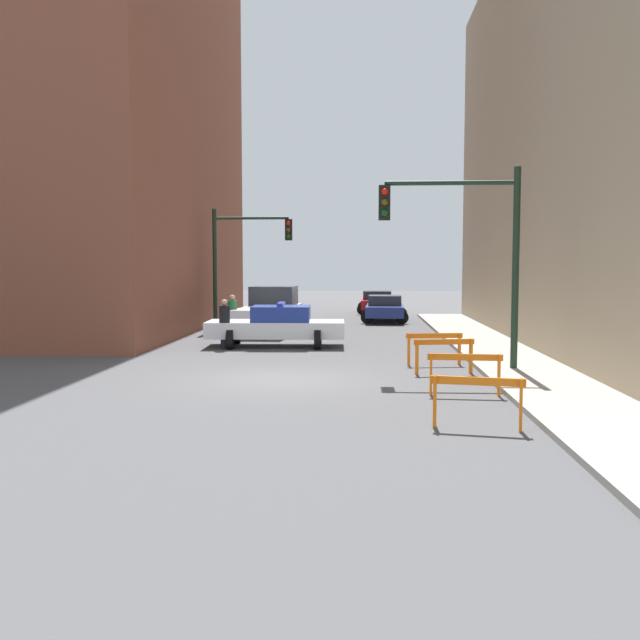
% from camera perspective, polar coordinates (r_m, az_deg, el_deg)
% --- Properties ---
extents(ground_plane, '(120.00, 120.00, 0.00)m').
position_cam_1_polar(ground_plane, '(17.61, -2.96, -4.76)').
color(ground_plane, '#4C4C4F').
extents(sidewalk_right, '(2.40, 44.00, 0.12)m').
position_cam_1_polar(sidewalk_right, '(18.01, 17.12, -4.55)').
color(sidewalk_right, '#9E998E').
rests_on(sidewalk_right, ground_plane).
extents(building_corner_left, '(14.00, 20.00, 21.94)m').
position_cam_1_polar(building_corner_left, '(35.19, -21.09, 17.55)').
color(building_corner_left, brown).
rests_on(building_corner_left, ground_plane).
extents(traffic_light_near, '(3.64, 0.35, 5.20)m').
position_cam_1_polar(traffic_light_near, '(18.96, 11.95, 6.51)').
color(traffic_light_near, black).
rests_on(traffic_light_near, sidewalk_right).
extents(traffic_light_far, '(3.44, 0.35, 5.20)m').
position_cam_1_polar(traffic_light_far, '(30.88, -6.42, 5.50)').
color(traffic_light_far, black).
rests_on(traffic_light_far, ground_plane).
extents(police_car, '(4.77, 2.49, 1.52)m').
position_cam_1_polar(police_car, '(24.56, -3.45, -0.44)').
color(police_car, white).
rests_on(police_car, ground_plane).
extents(white_truck, '(2.85, 5.51, 1.90)m').
position_cam_1_polar(white_truck, '(29.61, -4.00, 0.74)').
color(white_truck, silver).
rests_on(white_truck, ground_plane).
extents(parked_car_near, '(2.39, 4.37, 1.31)m').
position_cam_1_polar(parked_car_near, '(35.32, 5.21, 0.95)').
color(parked_car_near, navy).
rests_on(parked_car_near, ground_plane).
extents(parked_car_mid, '(2.31, 4.32, 1.31)m').
position_cam_1_polar(parked_car_mid, '(41.32, 4.58, 1.46)').
color(parked_car_mid, maroon).
rests_on(parked_car_mid, ground_plane).
extents(pedestrian_crossing, '(0.37, 0.37, 1.66)m').
position_cam_1_polar(pedestrian_crossing, '(24.04, -7.64, -0.25)').
color(pedestrian_crossing, black).
rests_on(pedestrian_crossing, ground_plane).
extents(pedestrian_corner, '(0.51, 0.51, 1.66)m').
position_cam_1_polar(pedestrian_corner, '(27.64, -7.02, 0.36)').
color(pedestrian_corner, '#382D23').
rests_on(pedestrian_corner, ground_plane).
extents(barrier_front, '(1.58, 0.44, 0.90)m').
position_cam_1_polar(barrier_front, '(12.52, 12.48, -5.77)').
color(barrier_front, orange).
rests_on(barrier_front, ground_plane).
extents(barrier_mid, '(1.60, 0.26, 0.90)m').
position_cam_1_polar(barrier_mid, '(15.67, 11.51, -3.70)').
color(barrier_mid, orange).
rests_on(barrier_mid, ground_plane).
extents(barrier_back, '(1.58, 0.44, 0.90)m').
position_cam_1_polar(barrier_back, '(18.65, 9.90, -2.39)').
color(barrier_back, orange).
rests_on(barrier_back, ground_plane).
extents(barrier_corner, '(1.59, 0.36, 0.90)m').
position_cam_1_polar(barrier_corner, '(20.23, 9.12, -1.85)').
color(barrier_corner, orange).
rests_on(barrier_corner, ground_plane).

